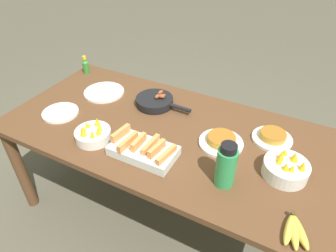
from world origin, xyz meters
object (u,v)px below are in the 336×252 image
(water_bottle, at_px, (226,166))
(hot_sauce_bottle, at_px, (86,66))
(fruit_bowl_citrus, at_px, (93,134))
(fruit_bowl_mango, at_px, (286,168))
(skillet, at_px, (155,101))
(banana_bunch, at_px, (294,230))
(frittata_plate_side, at_px, (221,141))
(empty_plate_far_left, at_px, (104,92))
(empty_plate_near_front, at_px, (61,113))
(melon_tray, at_px, (143,149))
(frittata_plate_center, at_px, (272,137))

(water_bottle, xyz_separation_m, hot_sauce_bottle, (-1.27, 0.57, -0.05))
(fruit_bowl_citrus, xyz_separation_m, hot_sauce_bottle, (-0.55, 0.60, 0.02))
(fruit_bowl_mango, bearing_deg, skillet, 163.85)
(fruit_bowl_mango, bearing_deg, hot_sauce_bottle, 165.60)
(banana_bunch, height_order, frittata_plate_side, frittata_plate_side)
(empty_plate_far_left, xyz_separation_m, water_bottle, (0.97, -0.38, 0.10))
(water_bottle, bearing_deg, empty_plate_near_front, 176.39)
(hot_sauce_bottle, bearing_deg, empty_plate_near_front, -66.50)
(fruit_bowl_citrus, distance_m, hot_sauce_bottle, 0.81)
(melon_tray, height_order, fruit_bowl_citrus, fruit_bowl_citrus)
(hot_sauce_bottle, bearing_deg, melon_tray, -34.03)
(melon_tray, distance_m, empty_plate_far_left, 0.68)
(frittata_plate_center, distance_m, water_bottle, 0.44)
(frittata_plate_side, height_order, hot_sauce_bottle, hot_sauce_bottle)
(melon_tray, relative_size, frittata_plate_side, 1.42)
(banana_bunch, distance_m, hot_sauce_bottle, 1.74)
(frittata_plate_side, distance_m, empty_plate_near_front, 0.97)
(fruit_bowl_citrus, bearing_deg, skillet, 74.18)
(melon_tray, height_order, hot_sauce_bottle, hot_sauce_bottle)
(banana_bunch, xyz_separation_m, water_bottle, (-0.33, 0.12, 0.09))
(empty_plate_far_left, relative_size, hot_sauce_bottle, 2.00)
(skillet, bearing_deg, banana_bunch, -28.33)
(banana_bunch, bearing_deg, fruit_bowl_mango, 107.24)
(skillet, xyz_separation_m, empty_plate_near_front, (-0.46, -0.35, -0.02))
(banana_bunch, distance_m, empty_plate_near_front, 1.40)
(skillet, distance_m, fruit_bowl_citrus, 0.47)
(empty_plate_near_front, distance_m, fruit_bowl_mango, 1.30)
(melon_tray, height_order, fruit_bowl_mango, fruit_bowl_mango)
(skillet, height_order, water_bottle, water_bottle)
(melon_tray, bearing_deg, empty_plate_far_left, 144.43)
(melon_tray, xyz_separation_m, water_bottle, (0.42, 0.01, 0.07))
(empty_plate_near_front, xyz_separation_m, fruit_bowl_mango, (1.29, 0.11, 0.03))
(frittata_plate_side, relative_size, hot_sauce_bottle, 1.77)
(empty_plate_near_front, relative_size, hot_sauce_bottle, 1.62)
(fruit_bowl_mango, height_order, water_bottle, water_bottle)
(skillet, xyz_separation_m, water_bottle, (0.60, -0.42, 0.08))
(frittata_plate_center, relative_size, fruit_bowl_citrus, 1.12)
(frittata_plate_side, relative_size, fruit_bowl_citrus, 1.23)
(frittata_plate_side, xyz_separation_m, fruit_bowl_citrus, (-0.62, -0.28, 0.02))
(frittata_plate_side, distance_m, empty_plate_far_left, 0.88)
(banana_bunch, height_order, frittata_plate_center, frittata_plate_center)
(skillet, relative_size, frittata_plate_side, 1.57)
(melon_tray, distance_m, frittata_plate_side, 0.41)
(banana_bunch, bearing_deg, frittata_plate_side, 139.22)
(water_bottle, bearing_deg, frittata_plate_side, 112.25)
(empty_plate_far_left, distance_m, fruit_bowl_citrus, 0.49)
(empty_plate_far_left, distance_m, fruit_bowl_mango, 1.23)
(fruit_bowl_mango, distance_m, fruit_bowl_citrus, 0.98)
(empty_plate_far_left, height_order, fruit_bowl_mango, fruit_bowl_mango)
(frittata_plate_side, bearing_deg, skillet, 161.26)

